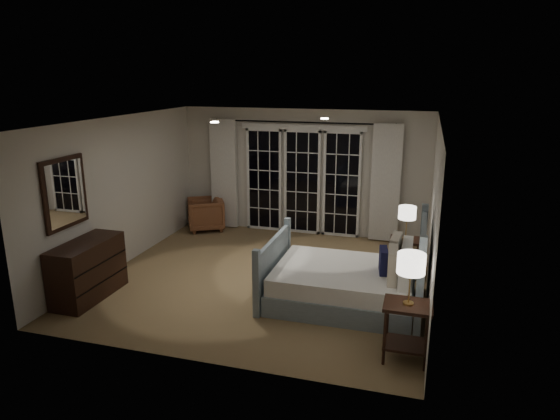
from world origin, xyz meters
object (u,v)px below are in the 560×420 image
(lamp_left, at_px, (411,264))
(armchair, at_px, (206,214))
(bed, at_px, (348,282))
(nightstand_right, at_px, (405,252))
(lamp_right, at_px, (407,213))
(dresser, at_px, (88,270))
(nightstand_left, at_px, (407,323))

(lamp_left, bearing_deg, armchair, 137.43)
(lamp_left, height_order, armchair, lamp_left)
(bed, bearing_deg, armchair, 142.24)
(nightstand_right, bearing_deg, bed, -119.66)
(lamp_left, height_order, lamp_right, lamp_left)
(bed, xyz_separation_m, dresser, (-3.65, -0.87, 0.11))
(lamp_right, bearing_deg, armchair, 161.37)
(nightstand_left, bearing_deg, bed, 123.83)
(armchair, bearing_deg, dresser, -33.32)
(bed, distance_m, lamp_left, 1.75)
(bed, height_order, lamp_left, lamp_left)
(lamp_right, bearing_deg, nightstand_right, -90.00)
(nightstand_left, xyz_separation_m, lamp_left, (-0.00, 0.00, 0.71))
(lamp_left, distance_m, armchair, 5.82)
(nightstand_left, relative_size, nightstand_right, 1.11)
(dresser, bearing_deg, bed, 13.36)
(nightstand_left, relative_size, dresser, 0.58)
(lamp_right, relative_size, armchair, 0.73)
(nightstand_right, bearing_deg, nightstand_left, -86.74)
(bed, relative_size, dresser, 1.78)
(armchair, xyz_separation_m, dresser, (-0.26, -3.49, 0.09))
(bed, bearing_deg, nightstand_right, 60.34)
(lamp_left, relative_size, armchair, 0.82)
(nightstand_right, bearing_deg, lamp_left, -86.74)
(nightstand_right, height_order, dresser, dresser)
(armchair, bearing_deg, nightstand_right, 42.28)
(dresser, bearing_deg, lamp_left, -5.13)
(dresser, bearing_deg, lamp_right, 25.85)
(nightstand_left, xyz_separation_m, lamp_right, (-0.14, 2.51, 0.59))
(lamp_left, relative_size, dresser, 0.50)
(bed, height_order, nightstand_left, bed)
(nightstand_right, distance_m, armchair, 4.33)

